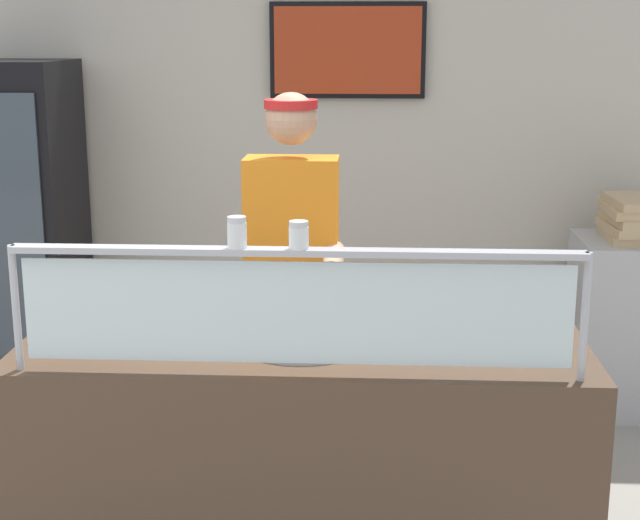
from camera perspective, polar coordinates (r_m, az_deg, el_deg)
The scene contains 11 objects.
ground_plane at distance 4.23m, azimuth -0.32°, elevation -14.52°, with size 12.00×12.00×0.00m, color gray.
shop_rear_unit at distance 5.45m, azimuth 0.76°, elevation 6.92°, with size 6.35×0.13×2.70m.
serving_counter at distance 3.47m, azimuth -0.96°, elevation -12.40°, with size 1.95×0.77×0.95m, color #4C3828.
sneeze_guard at distance 2.90m, azimuth -1.48°, elevation -2.09°, with size 1.78×0.06×0.41m.
pizza_tray at distance 3.25m, azimuth -1.05°, elevation -4.83°, with size 0.44×0.44×0.04m.
pizza_server at distance 3.22m, azimuth -0.62°, elevation -4.57°, with size 0.07×0.28×0.01m, color #ADAFB7.
parmesan_shaker at distance 2.87m, azimuth -5.01°, elevation 1.55°, with size 0.06×0.06×0.10m.
pepper_flake_shaker at distance 2.85m, azimuth -1.29°, elevation 1.41°, with size 0.06×0.06×0.09m.
worker_figure at distance 3.92m, azimuth -1.63°, elevation -1.02°, with size 0.41×0.50×1.76m.
drink_fridge at distance 5.43m, azimuth -17.67°, elevation 1.60°, with size 0.61×0.66×1.84m.
prep_shelf at distance 5.35m, azimuth 18.71°, elevation -3.71°, with size 0.70×0.55×0.93m, color #B7BABF.
Camera 1 is at (1.21, -2.72, 2.00)m, focal length 53.22 mm.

